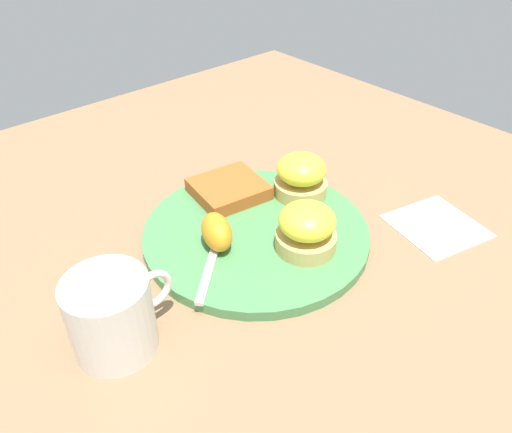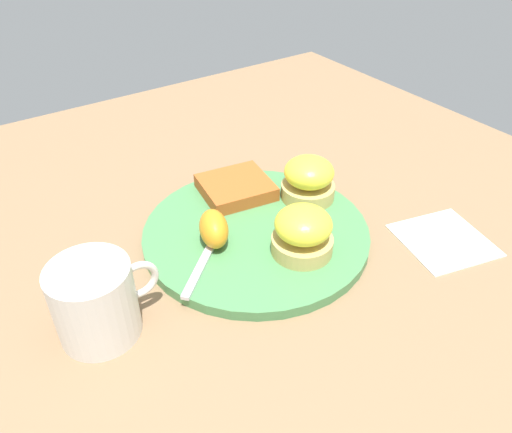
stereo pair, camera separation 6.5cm
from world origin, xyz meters
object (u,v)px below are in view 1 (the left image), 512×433
(sandwich_benedict_left, at_px, (307,228))
(sandwich_benedict_right, at_px, (301,176))
(fork, at_px, (220,232))
(cup, at_px, (112,315))
(hashbrown_patty, at_px, (229,189))
(orange_wedge, at_px, (217,232))

(sandwich_benedict_left, relative_size, sandwich_benedict_right, 1.00)
(fork, relative_size, cup, 1.58)
(sandwich_benedict_left, xyz_separation_m, hashbrown_patty, (0.00, 0.16, -0.02))
(hashbrown_patty, height_order, fork, hashbrown_patty)
(sandwich_benedict_right, xyz_separation_m, orange_wedge, (-0.16, -0.01, -0.01))
(sandwich_benedict_left, height_order, hashbrown_patty, sandwich_benedict_left)
(fork, bearing_deg, orange_wedge, -135.90)
(sandwich_benedict_right, relative_size, hashbrown_patty, 0.79)
(cup, bearing_deg, hashbrown_patty, 26.72)
(sandwich_benedict_right, bearing_deg, hashbrown_patty, 139.98)
(sandwich_benedict_left, xyz_separation_m, orange_wedge, (-0.08, 0.08, -0.01))
(sandwich_benedict_left, bearing_deg, sandwich_benedict_right, 47.48)
(sandwich_benedict_left, xyz_separation_m, cup, (-0.25, 0.03, 0.00))
(sandwich_benedict_right, height_order, hashbrown_patty, sandwich_benedict_right)
(sandwich_benedict_right, height_order, orange_wedge, sandwich_benedict_right)
(sandwich_benedict_right, relative_size, orange_wedge, 1.28)
(sandwich_benedict_left, height_order, fork, sandwich_benedict_left)
(fork, bearing_deg, cup, -161.10)
(fork, height_order, cup, cup)
(orange_wedge, bearing_deg, fork, 44.10)
(orange_wedge, relative_size, fork, 0.33)
(orange_wedge, distance_m, fork, 0.03)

